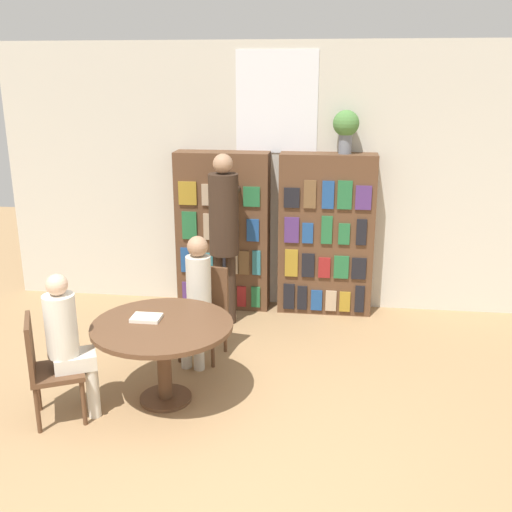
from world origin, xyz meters
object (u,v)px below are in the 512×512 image
object	(u,v)px
reading_table	(163,337)
chair_left_side	(205,308)
chair_near_camera	(46,365)
librarian_standing	(224,221)
seated_reader_left	(197,294)
flower_vase	(346,127)
seated_reader_right	(69,339)
bookshelf_right	(326,235)
bookshelf_left	(223,232)

from	to	relation	value
reading_table	chair_left_side	xyz separation A→B (m)	(0.16, 0.91, -0.10)
chair_near_camera	librarian_standing	bearing A→B (deg)	127.51
reading_table	seated_reader_left	world-z (taller)	seated_reader_left
flower_vase	seated_reader_left	world-z (taller)	flower_vase
chair_left_side	seated_reader_right	xyz separation A→B (m)	(-0.82, -1.23, 0.19)
bookshelf_right	seated_reader_right	bearing A→B (deg)	-127.81
bookshelf_right	flower_vase	world-z (taller)	flower_vase
flower_vase	chair_near_camera	world-z (taller)	flower_vase
chair_near_camera	seated_reader_left	world-z (taller)	seated_reader_left
seated_reader_right	bookshelf_left	bearing A→B (deg)	136.91
seated_reader_left	librarian_standing	world-z (taller)	librarian_standing
bookshelf_left	reading_table	size ratio (longest dim) A/B	1.57
reading_table	chair_near_camera	size ratio (longest dim) A/B	1.33
librarian_standing	flower_vase	bearing A→B (deg)	22.15
bookshelf_left	chair_left_side	world-z (taller)	bookshelf_left
bookshelf_left	librarian_standing	distance (m)	0.57
seated_reader_right	reading_table	bearing A→B (deg)	90.00
chair_left_side	seated_reader_right	world-z (taller)	seated_reader_right
reading_table	seated_reader_right	xyz separation A→B (m)	(-0.66, -0.32, 0.09)
bookshelf_left	bookshelf_right	distance (m)	1.18
flower_vase	seated_reader_right	world-z (taller)	flower_vase
flower_vase	seated_reader_left	size ratio (longest dim) A/B	0.37
bookshelf_left	seated_reader_left	xyz separation A→B (m)	(0.02, -1.47, -0.21)
chair_near_camera	seated_reader_right	world-z (taller)	seated_reader_right
chair_near_camera	bookshelf_left	bearing A→B (deg)	134.13
bookshelf_left	flower_vase	distance (m)	1.81
reading_table	chair_near_camera	bearing A→B (deg)	-153.98
flower_vase	chair_left_side	bearing A→B (deg)	-135.22
bookshelf_left	chair_near_camera	xyz separation A→B (m)	(-0.94, -2.59, -0.42)
seated_reader_left	seated_reader_right	bearing A→B (deg)	63.00
bookshelf_left	chair_near_camera	world-z (taller)	bookshelf_left
flower_vase	reading_table	bearing A→B (deg)	-123.61
chair_near_camera	flower_vase	bearing A→B (deg)	112.65
bookshelf_left	chair_left_side	size ratio (longest dim) A/B	2.08
reading_table	seated_reader_left	size ratio (longest dim) A/B	0.94
flower_vase	reading_table	world-z (taller)	flower_vase
seated_reader_left	seated_reader_right	world-z (taller)	seated_reader_left
librarian_standing	bookshelf_right	bearing A→B (deg)	25.03
flower_vase	seated_reader_right	distance (m)	3.59
flower_vase	librarian_standing	world-z (taller)	flower_vase
bookshelf_left	seated_reader_right	world-z (taller)	bookshelf_left
seated_reader_left	seated_reader_right	distance (m)	1.31
bookshelf_right	flower_vase	bearing A→B (deg)	1.66
bookshelf_left	reading_table	world-z (taller)	bookshelf_left
bookshelf_left	chair_near_camera	bearing A→B (deg)	-109.86
bookshelf_left	chair_left_side	distance (m)	1.35
bookshelf_right	flower_vase	xyz separation A→B (m)	(0.17, 0.00, 1.20)
bookshelf_left	seated_reader_left	bearing A→B (deg)	-89.33
chair_near_camera	seated_reader_left	xyz separation A→B (m)	(0.95, 1.13, 0.21)
bookshelf_left	seated_reader_left	distance (m)	1.48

